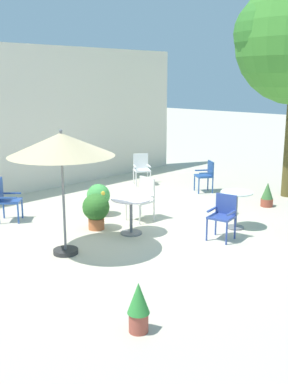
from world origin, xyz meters
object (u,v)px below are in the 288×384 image
at_px(patio_umbrella_0, 61,146).
at_px(potted_plant_1, 267,195).
at_px(potted_plant_0, 138,306).
at_px(potted_plant_5, 227,204).
at_px(patio_chair_0, 206,174).
at_px(patio_chair_1, 143,196).
at_px(patio_chair_3, 141,167).
at_px(patio_chair_4, 6,197).
at_px(potted_plant_2, 99,198).
at_px(patio_chair_2, 223,213).
at_px(cafe_table_1, 131,209).
at_px(potted_plant_3, 96,209).
at_px(cafe_table_0, 236,203).

xyz_separation_m(patio_umbrella_0, potted_plant_1, (5.26, -0.96, -1.63)).
height_order(potted_plant_0, potted_plant_5, potted_plant_0).
relative_size(patio_chair_0, patio_chair_1, 0.91).
height_order(patio_chair_3, patio_chair_4, patio_chair_4).
bearing_deg(potted_plant_2, patio_chair_2, -77.95).
bearing_deg(cafe_table_1, patio_chair_1, 30.40).
height_order(patio_chair_3, potted_plant_5, patio_chair_3).
distance_m(patio_umbrella_0, potted_plant_3, 2.07).
bearing_deg(potted_plant_1, patio_chair_3, 95.54).
bearing_deg(potted_plant_1, patio_chair_1, 153.76).
xyz_separation_m(potted_plant_1, potted_plant_3, (-3.99, 1.63, 0.14)).
relative_size(patio_chair_2, potted_plant_2, 1.20).
distance_m(cafe_table_0, potted_plant_3, 2.87).
xyz_separation_m(patio_chair_4, potted_plant_3, (0.99, -1.81, -0.11)).
height_order(patio_chair_0, potted_plant_3, patio_chair_0).
height_order(potted_plant_3, potted_plant_5, potted_plant_3).
bearing_deg(potted_plant_2, patio_chair_0, -6.49).
bearing_deg(potted_plant_2, potted_plant_0, -125.02).
relative_size(cafe_table_0, potted_plant_0, 1.19).
xyz_separation_m(patio_chair_3, potted_plant_0, (-5.84, -5.68, -0.16)).
height_order(patio_chair_1, patio_chair_3, patio_chair_1).
distance_m(patio_chair_3, potted_plant_3, 4.26).
height_order(cafe_table_0, patio_chair_3, patio_chair_3).
xyz_separation_m(cafe_table_1, patio_chair_0, (3.88, 1.06, -0.02)).
bearing_deg(patio_chair_1, patio_chair_4, 136.34).
relative_size(patio_umbrella_0, cafe_table_1, 2.81).
xyz_separation_m(cafe_table_1, patio_chair_3, (3.32, 2.97, -0.01)).
relative_size(patio_chair_1, potted_plant_1, 1.58).
distance_m(cafe_table_1, patio_chair_1, 0.99).
distance_m(potted_plant_3, potted_plant_5, 3.07).
relative_size(patio_chair_1, potted_plant_3, 1.25).
height_order(patio_umbrella_0, potted_plant_1, patio_umbrella_0).
distance_m(cafe_table_0, patio_chair_0, 3.17).
height_order(patio_chair_2, potted_plant_3, patio_chair_2).
bearing_deg(patio_chair_0, potted_plant_0, -149.55).
xyz_separation_m(potted_plant_3, potted_plant_5, (2.77, -1.30, -0.19)).
xyz_separation_m(patio_chair_0, potted_plant_0, (-6.40, -3.76, -0.15)).
bearing_deg(patio_chair_0, potted_plant_1, -95.30).
bearing_deg(patio_chair_2, patio_chair_4, 119.84).
height_order(patio_chair_2, patio_chair_4, patio_chair_4).
distance_m(cafe_table_0, cafe_table_1, 2.17).
distance_m(patio_umbrella_0, potted_plant_2, 2.84).
bearing_deg(patio_chair_0, patio_chair_3, 106.22).
distance_m(patio_umbrella_0, potted_plant_5, 4.42).
xyz_separation_m(cafe_table_0, potted_plant_0, (-4.26, -1.41, -0.19)).
bearing_deg(patio_chair_2, patio_umbrella_0, 149.26).
xyz_separation_m(patio_chair_3, potted_plant_5, (-0.84, -3.55, -0.27)).
bearing_deg(potted_plant_0, potted_plant_1, 16.17).
bearing_deg(patio_umbrella_0, patio_chair_2, -30.74).
height_order(cafe_table_1, potted_plant_0, cafe_table_1).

